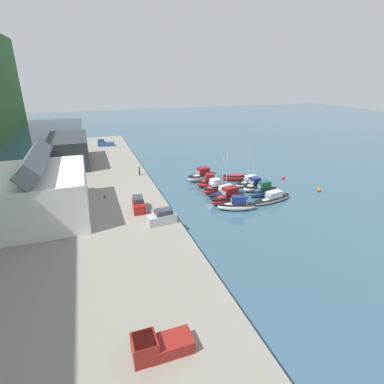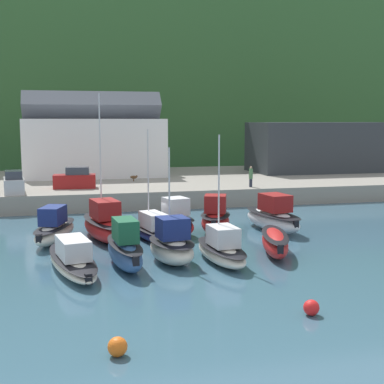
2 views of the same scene
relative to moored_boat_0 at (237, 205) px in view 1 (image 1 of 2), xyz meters
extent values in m
plane|color=#385B70|center=(7.89, 1.24, -0.96)|extent=(320.00, 320.00, 0.00)
cube|color=gray|center=(7.89, 24.93, -0.07)|extent=(117.61, 26.66, 1.79)
cube|color=white|center=(4.59, 30.57, 4.34)|extent=(16.80, 12.86, 7.02)
cube|color=#515660|center=(4.59, 30.57, 9.60)|extent=(17.14, 3.49, 3.49)
cube|color=#2D3338|center=(34.54, 27.59, 4.12)|extent=(18.36, 8.73, 6.59)
cube|color=slate|center=(34.54, 23.29, 4.12)|extent=(17.44, 0.10, 3.95)
ellipsoid|color=white|center=(0.02, 0.06, -0.27)|extent=(3.80, 6.86, 1.38)
ellipsoid|color=black|center=(0.02, 0.06, 0.21)|extent=(3.91, 7.01, 0.12)
cube|color=navy|center=(-0.08, -0.25, 1.04)|extent=(2.03, 2.63, 1.25)
cube|color=#8CA5B2|center=(0.32, 0.99, 0.86)|extent=(1.21, 0.48, 0.62)
cube|color=black|center=(-0.96, -2.93, 0.01)|extent=(0.43, 0.38, 0.56)
ellipsoid|color=red|center=(3.49, -0.02, -0.13)|extent=(3.64, 7.79, 1.66)
ellipsoid|color=black|center=(3.49, -0.02, 0.45)|extent=(3.75, 7.96, 0.12)
cube|color=maroon|center=(3.56, -0.38, 1.36)|extent=(2.14, 2.90, 1.32)
cube|color=#8CA5B2|center=(3.28, 1.05, 1.16)|extent=(1.49, 0.39, 0.66)
cylinder|color=silver|center=(3.38, 0.54, 5.17)|extent=(0.10, 0.10, 8.93)
ellipsoid|color=navy|center=(6.86, -0.85, -0.50)|extent=(3.39, 7.65, 0.92)
ellipsoid|color=black|center=(6.86, -0.85, -0.18)|extent=(3.49, 7.81, 0.12)
cube|color=silver|center=(6.94, -1.21, 0.53)|extent=(1.88, 2.84, 1.13)
cube|color=#8CA5B2|center=(6.62, 0.20, 0.36)|extent=(1.19, 0.36, 0.57)
cylinder|color=silver|center=(6.73, -0.30, 3.51)|extent=(0.10, 0.10, 7.09)
ellipsoid|color=red|center=(8.82, 0.49, -0.17)|extent=(3.32, 5.28, 1.58)
ellipsoid|color=black|center=(8.82, 0.49, 0.38)|extent=(3.43, 5.40, 0.12)
cube|color=silver|center=(8.89, 0.25, 1.27)|extent=(2.00, 2.07, 1.30)
cube|color=#8CA5B2|center=(8.63, 1.23, 1.07)|extent=(1.43, 0.46, 0.65)
cube|color=black|center=(9.41, -1.76, 0.15)|extent=(0.42, 0.36, 0.56)
ellipsoid|color=red|center=(12.04, 0.35, -0.12)|extent=(3.65, 5.32, 1.68)
ellipsoid|color=black|center=(12.04, 0.35, 0.46)|extent=(3.76, 5.44, 0.12)
cube|color=maroon|center=(11.96, 0.12, 1.38)|extent=(2.09, 2.15, 1.32)
cube|color=#8CA5B2|center=(12.30, 1.07, 1.18)|extent=(1.40, 0.58, 0.66)
cube|color=black|center=(11.28, -1.83, 0.21)|extent=(0.43, 0.38, 0.56)
ellipsoid|color=silver|center=(16.64, 0.08, -0.14)|extent=(3.40, 7.19, 1.64)
ellipsoid|color=black|center=(16.64, 0.08, 0.43)|extent=(3.51, 7.35, 0.12)
cube|color=maroon|center=(16.69, -0.26, 1.33)|extent=(2.11, 2.67, 1.31)
cube|color=#8CA5B2|center=(16.48, 1.08, 1.14)|extent=(1.58, 0.35, 0.65)
cube|color=black|center=(17.16, -3.16, 0.19)|extent=(0.40, 0.33, 0.56)
ellipsoid|color=white|center=(1.06, -7.84, -0.51)|extent=(3.56, 8.63, 0.90)
ellipsoid|color=black|center=(1.06, -7.84, -0.19)|extent=(3.67, 8.81, 0.12)
cube|color=silver|center=(1.14, -8.25, 0.50)|extent=(2.04, 3.17, 1.13)
cube|color=#8CA5B2|center=(0.83, -6.66, 0.33)|extent=(1.36, 0.35, 0.56)
cube|color=black|center=(1.80, -11.75, -0.33)|extent=(0.41, 0.34, 0.56)
ellipsoid|color=#33568E|center=(4.11, -7.73, -0.14)|extent=(2.18, 6.40, 1.65)
ellipsoid|color=black|center=(4.11, -7.73, 0.44)|extent=(2.26, 6.53, 0.12)
cube|color=#195638|center=(4.14, -8.04, 1.34)|extent=(1.41, 2.30, 1.31)
cube|color=#8CA5B2|center=(4.02, -6.80, 1.15)|extent=(1.10, 0.20, 0.66)
cube|color=black|center=(4.38, -10.70, 0.19)|extent=(0.38, 0.31, 0.56)
ellipsoid|color=white|center=(7.00, -7.42, -0.17)|extent=(2.91, 4.95, 1.57)
ellipsoid|color=black|center=(7.00, -7.42, 0.38)|extent=(3.01, 5.06, 0.12)
cube|color=navy|center=(7.03, -7.65, 1.26)|extent=(1.94, 1.85, 1.29)
cube|color=#8CA5B2|center=(6.91, -6.69, 1.07)|extent=(1.57, 0.30, 0.65)
cylinder|color=silver|center=(6.96, -7.07, 3.34)|extent=(0.10, 0.10, 5.46)
ellipsoid|color=white|center=(9.97, -8.06, -0.40)|extent=(2.43, 6.35, 1.13)
ellipsoid|color=black|center=(9.97, -8.06, 0.00)|extent=(2.52, 6.48, 0.12)
cube|color=silver|center=(10.00, -8.37, 0.76)|extent=(1.64, 2.28, 1.18)
cube|color=#8CA5B2|center=(9.90, -7.14, 0.58)|extent=(1.34, 0.20, 0.59)
cylinder|color=silver|center=(9.94, -7.60, 3.50)|extent=(0.10, 0.10, 6.67)
ellipsoid|color=red|center=(13.97, -6.89, -0.20)|extent=(3.27, 6.52, 1.52)
ellipsoid|color=black|center=(13.97, -6.89, 0.33)|extent=(3.36, 6.66, 0.12)
cube|color=black|center=(13.13, -9.78, 0.10)|extent=(0.42, 0.37, 0.56)
cube|color=maroon|center=(1.83, 16.66, 1.53)|extent=(4.32, 2.10, 1.40)
cube|color=#333842|center=(2.15, 16.63, 2.61)|extent=(2.42, 1.70, 0.76)
cube|color=#B7B7BC|center=(-3.87, 14.31, 1.53)|extent=(2.22, 4.36, 1.40)
cube|color=#333842|center=(-3.84, 13.99, 2.61)|extent=(1.76, 2.45, 0.76)
cube|color=#2D4C84|center=(51.35, 17.23, 1.38)|extent=(2.40, 3.72, 1.10)
cube|color=#2D4C84|center=(51.59, 19.24, 1.78)|extent=(2.11, 2.10, 1.90)
cube|color=#2D333D|center=(51.59, 19.24, 2.48)|extent=(1.98, 1.82, 0.50)
cube|color=maroon|center=(-25.14, 18.91, 1.38)|extent=(2.04, 3.53, 1.10)
cube|color=maroon|center=(-25.17, 20.93, 1.78)|extent=(1.92, 1.91, 1.90)
cube|color=#2D333D|center=(-25.17, 20.93, 2.48)|extent=(1.82, 1.64, 0.50)
cylinder|color=#232838|center=(19.61, 13.36, 1.25)|extent=(0.32, 0.32, 0.85)
cylinder|color=#4C7A4C|center=(19.61, 13.36, 2.20)|extent=(0.40, 0.40, 1.05)
sphere|color=tan|center=(19.61, 13.36, 2.85)|extent=(0.24, 0.24, 0.24)
cylinder|color=brown|center=(8.47, 21.46, 0.97)|extent=(0.12, 0.12, 0.28)
ellipsoid|color=brown|center=(8.47, 21.46, 1.29)|extent=(0.85, 0.58, 0.36)
sphere|color=brown|center=(8.81, 21.33, 1.39)|extent=(0.22, 0.22, 0.22)
sphere|color=orange|center=(2.47, -19.79, -0.59)|extent=(0.74, 0.74, 0.74)
sphere|color=red|center=(11.30, -17.63, -0.60)|extent=(0.72, 0.72, 0.72)
camera|label=1|loc=(-42.15, 23.12, 21.10)|focal=28.00mm
camera|label=2|loc=(0.72, -38.65, 7.69)|focal=50.00mm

